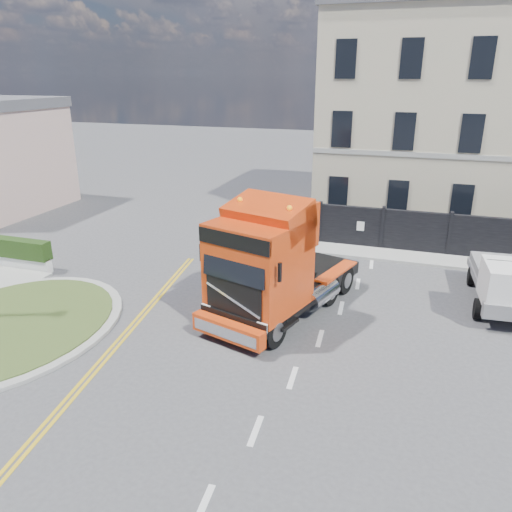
% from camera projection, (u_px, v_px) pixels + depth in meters
% --- Properties ---
extents(ground, '(120.00, 120.00, 0.00)m').
position_uv_depth(ground, '(238.00, 319.00, 17.14)').
color(ground, '#424244').
rests_on(ground, ground).
extents(traffic_island, '(6.80, 6.80, 0.17)m').
position_uv_depth(traffic_island, '(8.00, 326.00, 16.50)').
color(traffic_island, '#989892').
rests_on(traffic_island, ground).
extents(hoarding_fence, '(18.80, 0.25, 2.00)m').
position_uv_depth(hoarding_fence, '(439.00, 234.00, 22.89)').
color(hoarding_fence, black).
rests_on(hoarding_fence, ground).
extents(georgian_building, '(12.30, 10.30, 12.80)m').
position_uv_depth(georgian_building, '(437.00, 114.00, 28.09)').
color(georgian_building, '#B7B091').
rests_on(georgian_building, ground).
extents(pavement_far, '(20.00, 1.60, 0.12)m').
position_uv_depth(pavement_far, '(424.00, 259.00, 22.58)').
color(pavement_far, '#989892').
rests_on(pavement_far, ground).
extents(truck, '(4.45, 7.35, 4.14)m').
position_uv_depth(truck, '(270.00, 269.00, 16.57)').
color(truck, black).
rests_on(truck, ground).
extents(flatbed_pickup, '(2.27, 5.07, 2.06)m').
position_uv_depth(flatbed_pickup, '(511.00, 286.00, 17.09)').
color(flatbed_pickup, slate).
rests_on(flatbed_pickup, ground).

